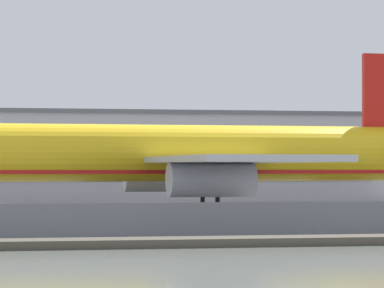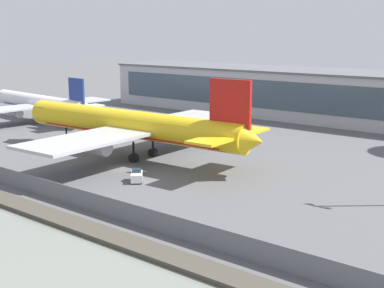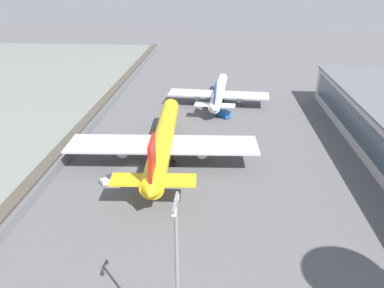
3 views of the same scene
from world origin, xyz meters
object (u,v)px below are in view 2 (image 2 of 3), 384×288
(ops_van, at_px, (80,120))
(baggage_tug, at_px, (137,176))
(cargo_jet_yellow, at_px, (132,125))
(passenger_jet_white, at_px, (41,103))

(ops_van, bearing_deg, baggage_tug, -30.08)
(cargo_jet_yellow, bearing_deg, ops_van, 155.57)
(passenger_jet_white, relative_size, baggage_tug, 11.54)
(cargo_jet_yellow, relative_size, baggage_tug, 15.05)
(cargo_jet_yellow, bearing_deg, baggage_tug, -42.83)
(baggage_tug, bearing_deg, cargo_jet_yellow, 137.17)
(cargo_jet_yellow, height_order, passenger_jet_white, cargo_jet_yellow)
(baggage_tug, relative_size, ops_van, 0.64)
(baggage_tug, height_order, ops_van, ops_van)
(cargo_jet_yellow, relative_size, ops_van, 9.69)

